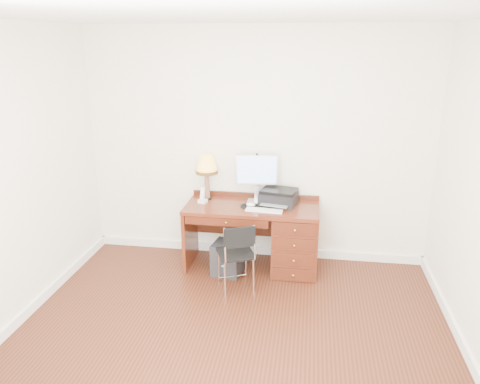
% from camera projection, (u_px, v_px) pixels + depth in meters
% --- Properties ---
extents(ground, '(4.00, 4.00, 0.00)m').
position_uv_depth(ground, '(231.00, 337.00, 4.18)').
color(ground, '#35160C').
rests_on(ground, ground).
extents(room_shell, '(4.00, 4.00, 4.00)m').
position_uv_depth(room_shell, '(242.00, 296.00, 4.76)').
color(room_shell, white).
rests_on(room_shell, ground).
extents(desk, '(1.50, 0.67, 0.75)m').
position_uv_depth(desk, '(280.00, 235.00, 5.33)').
color(desk, '#5D2313').
rests_on(desk, ground).
extents(monitor, '(0.48, 0.18, 0.55)m').
position_uv_depth(monitor, '(257.00, 173.00, 5.30)').
color(monitor, silver).
rests_on(monitor, desk).
extents(keyboard, '(0.41, 0.14, 0.02)m').
position_uv_depth(keyboard, '(264.00, 210.00, 5.10)').
color(keyboard, white).
rests_on(keyboard, desk).
extents(mouse_pad, '(0.23, 0.23, 0.05)m').
position_uv_depth(mouse_pad, '(251.00, 206.00, 5.23)').
color(mouse_pad, black).
rests_on(mouse_pad, desk).
extents(printer, '(0.46, 0.39, 0.18)m').
position_uv_depth(printer, '(279.00, 197.00, 5.29)').
color(printer, black).
rests_on(printer, desk).
extents(leg_lamp, '(0.26, 0.26, 0.53)m').
position_uv_depth(leg_lamp, '(207.00, 167.00, 5.38)').
color(leg_lamp, black).
rests_on(leg_lamp, desk).
extents(phone, '(0.11, 0.11, 0.18)m').
position_uv_depth(phone, '(203.00, 198.00, 5.35)').
color(phone, white).
rests_on(phone, desk).
extents(pen_cup, '(0.08, 0.08, 0.10)m').
position_uv_depth(pen_cup, '(268.00, 200.00, 5.31)').
color(pen_cup, black).
rests_on(pen_cup, desk).
extents(chair, '(0.47, 0.48, 0.76)m').
position_uv_depth(chair, '(235.00, 250.00, 4.82)').
color(chair, black).
rests_on(chair, ground).
extents(equipment_box, '(0.36, 0.36, 0.36)m').
position_uv_depth(equipment_box, '(228.00, 258.00, 5.28)').
color(equipment_box, black).
rests_on(equipment_box, ground).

